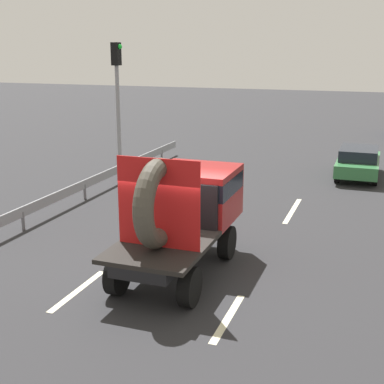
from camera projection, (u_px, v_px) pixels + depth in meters
ground_plane at (169, 272)px, 12.89m from camera, size 120.00×120.00×0.00m
flatbed_truck at (186, 206)px, 12.96m from camera, size 2.02×4.57×3.06m
distant_sedan at (358, 161)px, 22.25m from camera, size 1.67×3.90×1.27m
traffic_light at (118, 90)px, 21.62m from camera, size 0.42×0.36×5.51m
guardrail at (108, 174)px, 20.65m from camera, size 0.10×14.18×0.71m
lane_dash_left_near at (78, 290)px, 11.92m from camera, size 0.16×2.23×0.01m
lane_dash_left_far at (189, 205)px, 18.48m from camera, size 0.16×2.84×0.01m
lane_dash_right_near at (228, 318)px, 10.70m from camera, size 0.16×2.11×0.01m
lane_dash_right_far at (293, 211)px, 17.80m from camera, size 0.16×2.94×0.01m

